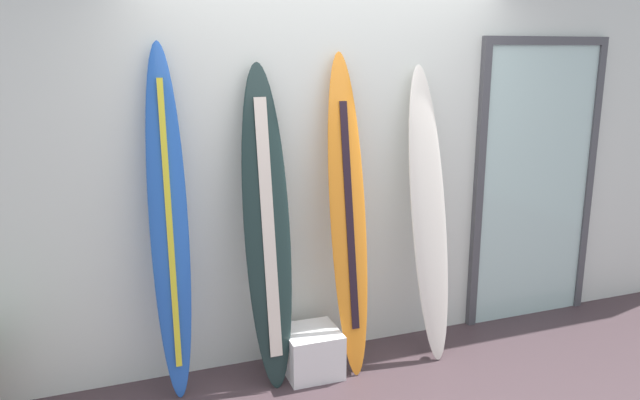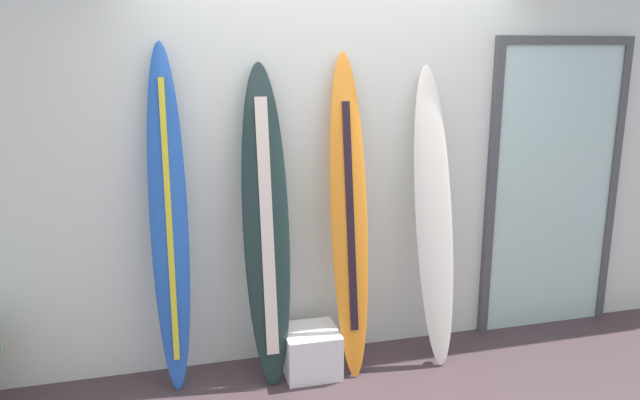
{
  "view_description": "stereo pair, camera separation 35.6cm",
  "coord_description": "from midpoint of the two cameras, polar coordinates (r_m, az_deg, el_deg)",
  "views": [
    {
      "loc": [
        -1.47,
        -2.52,
        2.04
      ],
      "look_at": [
        -0.16,
        0.95,
        1.15
      ],
      "focal_mm": 34.53,
      "sensor_mm": 36.0,
      "label": 1
    },
    {
      "loc": [
        -1.13,
        -2.63,
        2.04
      ],
      "look_at": [
        -0.16,
        0.95,
        1.15
      ],
      "focal_mm": 34.53,
      "sensor_mm": 36.0,
      "label": 2
    }
  ],
  "objects": [
    {
      "name": "surfboard_cobalt",
      "position": [
        3.74,
        -16.48,
        -2.6
      ],
      "size": [
        0.23,
        0.3,
        2.11
      ],
      "color": "blue",
      "rests_on": "ground"
    },
    {
      "name": "wall_back",
      "position": [
        4.14,
        -2.07,
        4.64
      ],
      "size": [
        7.2,
        0.2,
        2.8
      ],
      "primitive_type": "cube",
      "color": "silver",
      "rests_on": "ground"
    },
    {
      "name": "surfboard_sunset",
      "position": [
        3.91,
        0.02,
        -1.79
      ],
      "size": [
        0.25,
        0.43,
        2.05
      ],
      "color": "orange",
      "rests_on": "ground"
    },
    {
      "name": "glass_door",
      "position": [
        4.88,
        17.42,
        1.91
      ],
      "size": [
        1.09,
        0.06,
        2.15
      ],
      "color": "silver",
      "rests_on": "ground"
    },
    {
      "name": "surfboard_charcoal",
      "position": [
        3.78,
        -7.62,
        -2.65
      ],
      "size": [
        0.29,
        0.39,
        1.99
      ],
      "color": "#1B2C2B",
      "rests_on": "ground"
    },
    {
      "name": "surfboard_ivory",
      "position": [
        4.15,
        7.64,
        -1.54
      ],
      "size": [
        0.29,
        0.45,
        1.97
      ],
      "color": "silver",
      "rests_on": "ground"
    },
    {
      "name": "display_block_left",
      "position": [
        4.11,
        -3.35,
        -13.9
      ],
      "size": [
        0.36,
        0.36,
        0.3
      ],
      "color": "white",
      "rests_on": "ground"
    }
  ]
}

